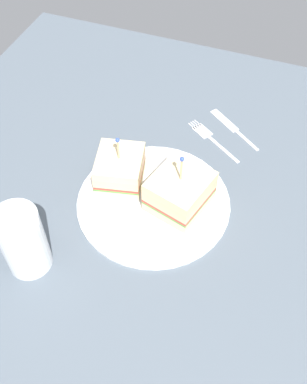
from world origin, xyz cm
name	(u,v)px	position (x,y,z in cm)	size (l,w,h in cm)	color
ground_plane	(153,207)	(0.00, 0.00, -1.00)	(91.85, 91.85, 2.00)	#4C5660
plate	(153,201)	(0.00, 0.00, 0.46)	(25.13, 25.13, 0.92)	white
sandwich_half_front	(180,191)	(-4.07, -0.96, 3.85)	(10.38, 11.04, 10.63)	beige
sandwich_half_back	(120,169)	(6.68, -2.12, 3.62)	(9.01, 9.65, 9.69)	beige
drink_glass	(24,243)	(13.39, 16.67, 5.22)	(6.46, 6.46, 11.33)	beige
fork	(209,136)	(-4.25, -18.09, 0.17)	(11.60, 8.21, 0.35)	silver
knife	(232,127)	(-7.70, -22.08, 0.18)	(11.20, 8.60, 0.35)	silver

